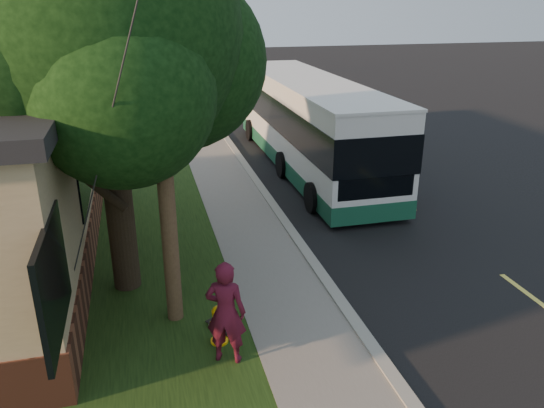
{
  "coord_description": "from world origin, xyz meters",
  "views": [
    {
      "loc": [
        -3.64,
        -7.98,
        5.85
      ],
      "look_at": [
        -0.9,
        2.84,
        1.5
      ],
      "focal_mm": 35.0,
      "sensor_mm": 36.0,
      "label": 1
    }
  ],
  "objects_px": {
    "traffic_signal": "(189,36)",
    "leafy_tree": "(102,38)",
    "utility_pole": "(157,78)",
    "distant_car": "(260,85)",
    "fire_hydrant": "(219,325)",
    "bare_tree_far": "(144,59)",
    "bare_tree_near": "(139,82)",
    "skateboard_main": "(222,328)",
    "skateboarder": "(226,312)",
    "transit_bus": "(308,121)"
  },
  "relations": [
    {
      "from": "fire_hydrant",
      "to": "skateboard_main",
      "type": "distance_m",
      "value": 0.47
    },
    {
      "from": "utility_pole",
      "to": "skateboarder",
      "type": "distance_m",
      "value": 4.01
    },
    {
      "from": "traffic_signal",
      "to": "bare_tree_near",
      "type": "bearing_deg",
      "value": -104.04
    },
    {
      "from": "traffic_signal",
      "to": "transit_bus",
      "type": "distance_m",
      "value": 24.14
    },
    {
      "from": "fire_hydrant",
      "to": "transit_bus",
      "type": "relative_size",
      "value": 0.06
    },
    {
      "from": "skateboarder",
      "to": "distant_car",
      "type": "distance_m",
      "value": 26.7
    },
    {
      "from": "fire_hydrant",
      "to": "utility_pole",
      "type": "xyz_separation_m",
      "value": [
        -0.71,
        0.99,
        4.2
      ]
    },
    {
      "from": "utility_pole",
      "to": "bare_tree_near",
      "type": "height_order",
      "value": "utility_pole"
    },
    {
      "from": "skateboard_main",
      "to": "distant_car",
      "type": "height_order",
      "value": "distant_car"
    },
    {
      "from": "traffic_signal",
      "to": "distant_car",
      "type": "distance_m",
      "value": 9.64
    },
    {
      "from": "bare_tree_near",
      "to": "traffic_signal",
      "type": "relative_size",
      "value": 0.78
    },
    {
      "from": "utility_pole",
      "to": "skateboard_main",
      "type": "height_order",
      "value": "utility_pole"
    },
    {
      "from": "utility_pole",
      "to": "skateboarder",
      "type": "bearing_deg",
      "value": -63.22
    },
    {
      "from": "bare_tree_far",
      "to": "distant_car",
      "type": "height_order",
      "value": "bare_tree_far"
    },
    {
      "from": "fire_hydrant",
      "to": "traffic_signal",
      "type": "xyz_separation_m",
      "value": [
        3.1,
        34.0,
        2.73
      ]
    },
    {
      "from": "bare_tree_far",
      "to": "transit_bus",
      "type": "height_order",
      "value": "bare_tree_far"
    },
    {
      "from": "skateboarder",
      "to": "skateboard_main",
      "type": "relative_size",
      "value": 2.52
    },
    {
      "from": "bare_tree_far",
      "to": "skateboarder",
      "type": "distance_m",
      "value": 30.54
    },
    {
      "from": "fire_hydrant",
      "to": "distant_car",
      "type": "relative_size",
      "value": 0.18
    },
    {
      "from": "skateboarder",
      "to": "utility_pole",
      "type": "bearing_deg",
      "value": -41.15
    },
    {
      "from": "bare_tree_far",
      "to": "distant_car",
      "type": "relative_size",
      "value": 0.99
    },
    {
      "from": "bare_tree_near",
      "to": "utility_pole",
      "type": "bearing_deg",
      "value": -89.34
    },
    {
      "from": "bare_tree_near",
      "to": "transit_bus",
      "type": "xyz_separation_m",
      "value": [
        5.75,
        -8.03,
        -0.44
      ]
    },
    {
      "from": "bare_tree_far",
      "to": "skateboard_main",
      "type": "relative_size",
      "value": 5.47
    },
    {
      "from": "utility_pole",
      "to": "traffic_signal",
      "type": "bearing_deg",
      "value": 83.42
    },
    {
      "from": "bare_tree_far",
      "to": "skateboarder",
      "type": "xyz_separation_m",
      "value": [
        0.46,
        -30.52,
        -1.0
      ]
    },
    {
      "from": "utility_pole",
      "to": "skateboard_main",
      "type": "distance_m",
      "value": 4.63
    },
    {
      "from": "traffic_signal",
      "to": "leafy_tree",
      "type": "bearing_deg",
      "value": -98.47
    },
    {
      "from": "fire_hydrant",
      "to": "utility_pole",
      "type": "height_order",
      "value": "utility_pole"
    },
    {
      "from": "leafy_tree",
      "to": "traffic_signal",
      "type": "height_order",
      "value": "leafy_tree"
    },
    {
      "from": "traffic_signal",
      "to": "skateboard_main",
      "type": "bearing_deg",
      "value": -95.09
    },
    {
      "from": "transit_bus",
      "to": "utility_pole",
      "type": "bearing_deg",
      "value": -121.77
    },
    {
      "from": "utility_pole",
      "to": "distant_car",
      "type": "relative_size",
      "value": 2.23
    },
    {
      "from": "fire_hydrant",
      "to": "bare_tree_near",
      "type": "height_order",
      "value": "bare_tree_near"
    },
    {
      "from": "leafy_tree",
      "to": "traffic_signal",
      "type": "distance_m",
      "value": 31.76
    },
    {
      "from": "skateboarder",
      "to": "traffic_signal",
      "type": "bearing_deg",
      "value": -72.96
    },
    {
      "from": "traffic_signal",
      "to": "skateboarder",
      "type": "bearing_deg",
      "value": -95.04
    },
    {
      "from": "bare_tree_near",
      "to": "bare_tree_far",
      "type": "distance_m",
      "value": 12.01
    },
    {
      "from": "skateboarder",
      "to": "fire_hydrant",
      "type": "bearing_deg",
      "value": -61.56
    },
    {
      "from": "bare_tree_near",
      "to": "skateboarder",
      "type": "relative_size",
      "value": 2.32
    },
    {
      "from": "fire_hydrant",
      "to": "skateboard_main",
      "type": "height_order",
      "value": "fire_hydrant"
    },
    {
      "from": "fire_hydrant",
      "to": "bare_tree_far",
      "type": "height_order",
      "value": "bare_tree_far"
    },
    {
      "from": "leafy_tree",
      "to": "skateboard_main",
      "type": "relative_size",
      "value": 10.58
    },
    {
      "from": "bare_tree_near",
      "to": "bare_tree_far",
      "type": "bearing_deg",
      "value": 87.61
    },
    {
      "from": "traffic_signal",
      "to": "skateboard_main",
      "type": "relative_size",
      "value": 7.46
    },
    {
      "from": "leafy_tree",
      "to": "traffic_signal",
      "type": "bearing_deg",
      "value": 81.53
    },
    {
      "from": "traffic_signal",
      "to": "skateboard_main",
      "type": "distance_m",
      "value": 33.93
    },
    {
      "from": "bare_tree_near",
      "to": "skateboard_main",
      "type": "xyz_separation_m",
      "value": [
        1.0,
        -17.66,
        -2.03
      ]
    },
    {
      "from": "distant_car",
      "to": "transit_bus",
      "type": "bearing_deg",
      "value": -96.71
    },
    {
      "from": "bare_tree_near",
      "to": "transit_bus",
      "type": "relative_size",
      "value": 0.36
    }
  ]
}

